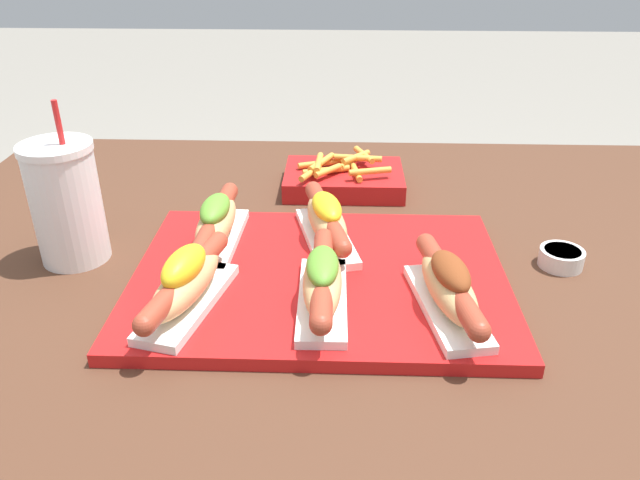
{
  "coord_description": "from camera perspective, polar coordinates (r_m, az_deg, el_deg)",
  "views": [
    {
      "loc": [
        0.01,
        -0.77,
        1.15
      ],
      "look_at": [
        -0.02,
        -0.02,
        0.75
      ],
      "focal_mm": 35.0,
      "sensor_mm": 36.0,
      "label": 1
    }
  ],
  "objects": [
    {
      "name": "patio_table",
      "position": [
        1.11,
        1.07,
        -18.12
      ],
      "size": [
        1.37,
        1.09,
        0.69
      ],
      "color": "#4C2D1E",
      "rests_on": "ground_plane"
    },
    {
      "name": "serving_tray",
      "position": [
        0.86,
        -0.05,
        -3.52
      ],
      "size": [
        0.51,
        0.37,
        0.02
      ],
      "color": "red",
      "rests_on": "patio_table"
    },
    {
      "name": "hot_dog_0",
      "position": [
        0.78,
        -12.17,
        -3.82
      ],
      "size": [
        0.1,
        0.22,
        0.08
      ],
      "color": "white",
      "rests_on": "serving_tray"
    },
    {
      "name": "hot_dog_1",
      "position": [
        0.77,
        0.23,
        -3.8
      ],
      "size": [
        0.06,
        0.23,
        0.07
      ],
      "color": "white",
      "rests_on": "serving_tray"
    },
    {
      "name": "hot_dog_2",
      "position": [
        0.77,
        11.69,
        -4.23
      ],
      "size": [
        0.09,
        0.22,
        0.07
      ],
      "color": "white",
      "rests_on": "serving_tray"
    },
    {
      "name": "hot_dog_3",
      "position": [
        0.92,
        -9.46,
        1.57
      ],
      "size": [
        0.07,
        0.22,
        0.07
      ],
      "color": "white",
      "rests_on": "serving_tray"
    },
    {
      "name": "hot_dog_4",
      "position": [
        0.92,
        0.61,
        1.78
      ],
      "size": [
        0.1,
        0.22,
        0.07
      ],
      "color": "white",
      "rests_on": "serving_tray"
    },
    {
      "name": "sauce_bowl",
      "position": [
        0.96,
        21.2,
        -1.46
      ],
      "size": [
        0.06,
        0.06,
        0.03
      ],
      "color": "silver",
      "rests_on": "patio_table"
    },
    {
      "name": "drink_cup",
      "position": [
        0.95,
        -22.18,
        3.16
      ],
      "size": [
        0.1,
        0.1,
        0.24
      ],
      "color": "white",
      "rests_on": "patio_table"
    },
    {
      "name": "fries_basket",
      "position": [
        1.15,
        2.16,
        5.67
      ],
      "size": [
        0.21,
        0.15,
        0.06
      ],
      "color": "#B21919",
      "rests_on": "patio_table"
    }
  ]
}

